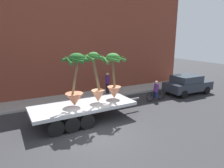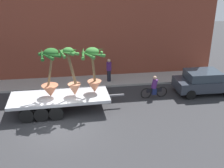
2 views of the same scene
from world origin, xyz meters
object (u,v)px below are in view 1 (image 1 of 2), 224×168
Objects in this scene: potted_palm_middle at (96,79)px; pedestrian_near_gate at (107,83)px; cyclist at (156,92)px; potted_palm_front at (75,81)px; potted_palm_rear at (114,75)px; flatbed_trailer at (79,109)px; parked_car at (187,84)px.

pedestrian_near_gate is (2.67, 3.98, -1.32)m from potted_palm_middle.
potted_palm_front is at bearing -171.24° from cyclist.
cyclist is 3.95m from pedestrian_near_gate.
potted_palm_rear reaches higher than cyclist.
potted_palm_front reaches higher than cyclist.
flatbed_trailer is 6.41m from cyclist.
flatbed_trailer is 2.35× the size of potted_palm_middle.
flatbed_trailer is at bearing -133.17° from pedestrian_near_gate.
flatbed_trailer is at bearing -173.62° from potted_palm_rear.
potted_palm_rear is 0.69× the size of parked_car.
parked_car is at bearing 3.93° from cyclist.
potted_palm_front reaches higher than parked_car.
cyclist is 3.56m from parked_car.
potted_palm_middle is 1.01× the size of potted_palm_front.
potted_palm_rear is 2.46m from potted_palm_front.
potted_palm_front is at bearing 166.48° from flatbed_trailer.
potted_palm_middle is 4.97m from pedestrian_near_gate.
cyclist is at bearing 10.84° from potted_palm_rear.
potted_palm_front is at bearing -134.41° from pedestrian_near_gate.
potted_palm_middle is 1.58× the size of cyclist.
flatbed_trailer is at bearing -170.78° from cyclist.
potted_palm_rear reaches higher than pedestrian_near_gate.
potted_palm_middle is (-1.26, -0.26, -0.10)m from potted_palm_rear.
potted_palm_rear is 4.22m from pedestrian_near_gate.
potted_palm_front is 1.57× the size of cyclist.
pedestrian_near_gate is (-6.15, 2.70, 0.22)m from parked_car.
pedestrian_near_gate is at bearing 45.59° from potted_palm_front.
cyclist is 0.46× the size of parked_car.
flatbed_trailer is 5.45m from pedestrian_near_gate.
potted_palm_rear is 1.51× the size of cyclist.
potted_palm_rear reaches higher than flatbed_trailer.
potted_palm_rear is 1.62× the size of pedestrian_near_gate.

